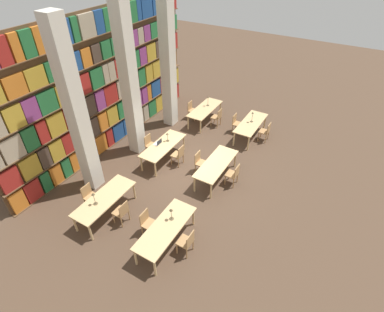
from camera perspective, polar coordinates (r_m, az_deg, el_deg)
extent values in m
plane|color=#4C3828|center=(11.99, -0.48, -2.34)|extent=(40.00, 40.00, 0.00)
cube|color=brown|center=(12.67, -16.14, 13.15)|extent=(10.30, 0.06, 5.50)
cube|color=brown|center=(13.96, -14.23, 2.93)|extent=(10.30, 0.35, 0.03)
cube|color=orange|center=(11.65, -30.32, -7.37)|extent=(0.50, 0.20, 0.79)
cube|color=maroon|center=(11.81, -28.11, -5.78)|extent=(0.56, 0.20, 0.79)
cube|color=#236B38|center=(11.98, -26.18, -4.37)|extent=(0.34, 0.20, 0.79)
cube|color=orange|center=(12.15, -24.56, -3.19)|extent=(0.46, 0.20, 0.79)
cube|color=#236B38|center=(12.34, -22.94, -2.00)|extent=(0.35, 0.20, 0.79)
cube|color=orange|center=(12.56, -21.16, -0.69)|extent=(0.62, 0.20, 0.79)
cube|color=tan|center=(12.88, -19.00, 0.91)|extent=(0.65, 0.20, 0.79)
cube|color=orange|center=(13.20, -17.09, 2.32)|extent=(0.56, 0.20, 0.79)
cube|color=maroon|center=(13.49, -15.55, 3.45)|extent=(0.33, 0.20, 0.79)
cube|color=navy|center=(13.79, -14.03, 4.56)|extent=(0.63, 0.20, 0.79)
cube|color=navy|center=(14.20, -12.22, 5.88)|extent=(0.62, 0.20, 0.79)
cube|color=tan|center=(14.65, -10.41, 7.18)|extent=(0.69, 0.20, 0.79)
cube|color=tan|center=(15.04, -8.96, 8.21)|extent=(0.36, 0.20, 0.79)
cube|color=#236B38|center=(15.40, -7.75, 9.06)|extent=(0.55, 0.20, 0.79)
cube|color=#B7932D|center=(15.85, -6.35, 10.05)|extent=(0.68, 0.20, 0.79)
cube|color=orange|center=(16.33, -4.96, 11.01)|extent=(0.61, 0.20, 0.79)
cube|color=#47382D|center=(16.79, -3.73, 11.85)|extent=(0.48, 0.20, 0.79)
cube|color=maroon|center=(17.09, -2.97, 12.36)|extent=(0.19, 0.20, 0.79)
cube|color=brown|center=(13.48, -14.82, 6.13)|extent=(10.30, 0.35, 0.03)
cube|color=maroon|center=(11.12, -31.49, -3.81)|extent=(0.63, 0.20, 0.78)
cube|color=#B7932D|center=(11.35, -28.58, -1.80)|extent=(0.66, 0.20, 0.78)
cube|color=#47382D|center=(11.56, -26.38, -0.26)|extent=(0.40, 0.20, 0.78)
cube|color=#B7932D|center=(11.76, -24.52, 1.03)|extent=(0.53, 0.20, 0.78)
cube|color=maroon|center=(12.01, -22.51, 2.43)|extent=(0.56, 0.20, 0.78)
cube|color=#84387A|center=(12.27, -20.67, 3.70)|extent=(0.47, 0.20, 0.78)
cube|color=#47382D|center=(12.58, -18.66, 5.08)|extent=(0.65, 0.20, 0.78)
cube|color=orange|center=(12.91, -16.80, 6.35)|extent=(0.45, 0.20, 0.78)
cube|color=#B7932D|center=(13.24, -15.08, 7.51)|extent=(0.57, 0.20, 0.78)
cube|color=#236B38|center=(13.66, -13.14, 8.81)|extent=(0.65, 0.20, 0.78)
cube|color=orange|center=(14.07, -11.43, 9.93)|extent=(0.56, 0.20, 0.78)
cube|color=#84387A|center=(14.39, -10.19, 10.74)|extent=(0.28, 0.20, 0.78)
cube|color=#84387A|center=(14.66, -9.21, 11.37)|extent=(0.37, 0.20, 0.78)
cube|color=orange|center=(14.90, -8.37, 11.91)|extent=(0.28, 0.20, 0.78)
cube|color=navy|center=(15.29, -7.10, 12.71)|extent=(0.70, 0.20, 0.78)
cube|color=maroon|center=(15.69, -5.89, 13.46)|extent=(0.35, 0.20, 0.78)
cube|color=#84387A|center=(16.08, -4.75, 14.16)|extent=(0.56, 0.20, 0.78)
cube|color=#84387A|center=(16.43, -3.81, 14.73)|extent=(0.32, 0.20, 0.78)
cube|color=#B7932D|center=(16.70, -3.13, 15.13)|extent=(0.26, 0.20, 0.78)
cube|color=brown|center=(13.05, -15.46, 9.56)|extent=(10.30, 0.35, 0.03)
cube|color=tan|center=(10.76, -31.14, 1.25)|extent=(0.68, 0.20, 0.79)
cube|color=#236B38|center=(10.98, -28.62, 2.91)|extent=(0.48, 0.20, 0.79)
cube|color=maroon|center=(11.17, -26.77, 4.12)|extent=(0.37, 0.20, 0.79)
cube|color=#B7932D|center=(11.42, -24.59, 5.53)|extent=(0.65, 0.20, 0.79)
cube|color=maroon|center=(11.73, -22.23, 7.05)|extent=(0.55, 0.20, 0.79)
cube|color=#236B38|center=(11.99, -20.48, 8.16)|extent=(0.30, 0.20, 0.79)
cube|color=#47382D|center=(12.23, -18.99, 9.09)|extent=(0.46, 0.20, 0.79)
cube|color=#84387A|center=(12.53, -17.27, 10.16)|extent=(0.45, 0.20, 0.79)
cube|color=maroon|center=(12.89, -15.43, 11.28)|extent=(0.69, 0.20, 0.79)
cube|color=tan|center=(13.23, -13.84, 12.23)|extent=(0.26, 0.20, 0.79)
cube|color=#B7932D|center=(13.53, -12.48, 13.03)|extent=(0.58, 0.20, 0.79)
cube|color=maroon|center=(13.91, -10.96, 13.92)|extent=(0.39, 0.20, 0.79)
cube|color=#236B38|center=(14.23, -9.75, 14.61)|extent=(0.46, 0.20, 0.79)
cube|color=#B7932D|center=(14.62, -8.38, 15.37)|extent=(0.49, 0.20, 0.79)
cube|color=#B7932D|center=(15.03, -7.03, 16.12)|extent=(0.53, 0.20, 0.79)
cube|color=#B7932D|center=(15.47, -5.70, 16.84)|extent=(0.57, 0.20, 0.79)
cube|color=#236B38|center=(15.82, -4.71, 17.37)|extent=(0.27, 0.20, 0.79)
cube|color=orange|center=(16.16, -3.80, 17.85)|extent=(0.46, 0.20, 0.79)
cube|color=brown|center=(12.66, -16.15, 13.21)|extent=(10.30, 0.35, 0.03)
cube|color=#B7932D|center=(10.49, -30.93, 6.33)|extent=(0.58, 0.20, 0.75)
cube|color=#84387A|center=(10.72, -28.51, 7.81)|extent=(0.51, 0.20, 0.75)
cube|color=#236B38|center=(11.00, -26.00, 9.32)|extent=(0.67, 0.20, 0.75)
cube|color=#B7932D|center=(11.28, -23.74, 10.65)|extent=(0.41, 0.20, 0.75)
cube|color=#B7932D|center=(11.52, -22.03, 11.64)|extent=(0.37, 0.20, 0.75)
cube|color=maroon|center=(11.82, -20.10, 12.73)|extent=(0.56, 0.20, 0.75)
cube|color=#236B38|center=(12.21, -17.86, 13.98)|extent=(0.58, 0.20, 0.75)
cube|color=tan|center=(12.50, -16.32, 14.81)|extent=(0.28, 0.20, 0.75)
cube|color=tan|center=(12.71, -15.26, 15.38)|extent=(0.34, 0.20, 0.75)
cube|color=maroon|center=(13.03, -13.79, 16.15)|extent=(0.57, 0.20, 0.75)
cube|color=maroon|center=(13.38, -12.27, 16.93)|extent=(0.35, 0.20, 0.75)
cube|color=#236B38|center=(13.71, -10.95, 17.59)|extent=(0.51, 0.20, 0.75)
cube|color=#84387A|center=(14.08, -9.54, 18.28)|extent=(0.46, 0.20, 0.75)
cube|color=#B7932D|center=(14.52, -8.00, 19.02)|extent=(0.64, 0.20, 0.75)
cube|color=#47382D|center=(15.03, -6.38, 19.78)|extent=(0.63, 0.20, 0.75)
cube|color=#84387A|center=(15.45, -5.14, 20.35)|extent=(0.40, 0.20, 0.75)
cube|color=#84387A|center=(15.81, -4.14, 20.79)|extent=(0.37, 0.20, 0.75)
cube|color=maroon|center=(16.10, -3.37, 21.13)|extent=(0.26, 0.20, 0.75)
cube|color=brown|center=(12.34, -16.90, 17.07)|extent=(10.30, 0.35, 0.03)
cube|color=orange|center=(10.30, -30.83, 11.41)|extent=(0.64, 0.20, 0.65)
cube|color=#B7932D|center=(10.61, -27.79, 13.10)|extent=(0.67, 0.20, 0.65)
cube|color=#236B38|center=(10.87, -25.65, 14.25)|extent=(0.27, 0.20, 0.65)
cube|color=#47382D|center=(11.08, -24.03, 15.10)|extent=(0.45, 0.20, 0.65)
cube|color=navy|center=(11.39, -21.83, 16.22)|extent=(0.62, 0.20, 0.65)
cube|color=orange|center=(11.73, -19.72, 17.27)|extent=(0.41, 0.20, 0.65)
cube|color=#47382D|center=(12.03, -18.01, 18.09)|extent=(0.40, 0.20, 0.65)
cube|color=#236B38|center=(12.36, -16.27, 18.90)|extent=(0.46, 0.20, 0.65)
cube|color=#236B38|center=(12.71, -14.60, 19.66)|extent=(0.45, 0.20, 0.65)
cube|color=#236B38|center=(13.13, -12.72, 20.49)|extent=(0.62, 0.20, 0.65)
cube|color=#84387A|center=(13.51, -11.14, 21.16)|extent=(0.40, 0.20, 0.65)
cube|color=tan|center=(13.81, -9.99, 21.64)|extent=(0.36, 0.20, 0.65)
cube|color=#84387A|center=(14.14, -8.80, 22.12)|extent=(0.42, 0.20, 0.65)
cube|color=#236B38|center=(14.56, -7.36, 22.69)|extent=(0.59, 0.20, 0.65)
cube|color=tan|center=(15.07, -5.78, 23.30)|extent=(0.61, 0.20, 0.65)
cube|color=#236B38|center=(15.55, -4.38, 23.81)|extent=(0.46, 0.20, 0.65)
cube|color=#236B38|center=(15.89, -3.45, 24.14)|extent=(0.23, 0.20, 0.65)
cube|color=brown|center=(12.07, -17.73, 21.11)|extent=(10.30, 0.35, 0.03)
cube|color=maroon|center=(10.00, -32.58, 16.46)|extent=(0.39, 0.20, 0.79)
cube|color=orange|center=(10.18, -30.72, 17.38)|extent=(0.27, 0.20, 0.79)
cube|color=#236B38|center=(10.36, -29.01, 18.21)|extent=(0.39, 0.20, 0.79)
cube|color=orange|center=(10.60, -26.93, 19.19)|extent=(0.48, 0.20, 0.79)
cube|color=orange|center=(10.85, -24.96, 20.08)|extent=(0.38, 0.20, 0.79)
cube|color=navy|center=(11.11, -23.11, 20.89)|extent=(0.38, 0.20, 0.79)
cube|color=#236B38|center=(11.34, -21.60, 21.53)|extent=(0.25, 0.20, 0.79)
cube|color=tan|center=(11.67, -19.55, 22.37)|extent=(0.67, 0.20, 0.79)
cube|color=navy|center=(12.04, -17.49, 23.17)|extent=(0.40, 0.20, 0.79)
cube|color=#236B38|center=(12.35, -15.88, 23.78)|extent=(0.46, 0.20, 0.79)
cube|color=navy|center=(12.65, -14.45, 24.29)|extent=(0.35, 0.20, 0.79)
cube|color=#236B38|center=(12.93, -13.16, 24.75)|extent=(0.37, 0.20, 0.79)
cube|color=#236B38|center=(13.30, -11.61, 25.27)|extent=(0.57, 0.20, 0.79)
cube|color=navy|center=(13.62, -10.32, 25.69)|extent=(0.26, 0.20, 0.79)
cube|color=navy|center=(14.02, -8.85, 26.16)|extent=(0.69, 0.20, 0.79)
cube|color=navy|center=(14.48, -7.27, 26.63)|extent=(0.36, 0.20, 0.79)
cube|color=#47382D|center=(14.89, -5.92, 27.02)|extent=(0.63, 0.20, 0.79)
cube|color=#84387A|center=(15.34, -4.60, 27.39)|extent=(0.42, 0.20, 0.79)
cube|color=beige|center=(10.20, -21.16, 7.54)|extent=(0.51, 0.51, 6.00)
cube|color=beige|center=(11.75, -11.84, 13.25)|extent=(0.51, 0.51, 6.00)
cube|color=beige|center=(13.61, -4.60, 17.29)|extent=(0.51, 0.51, 6.00)
cube|color=tan|center=(9.00, -5.05, -13.44)|extent=(2.23, 0.83, 0.04)
cylinder|color=tan|center=(8.70, -7.08, -20.38)|extent=(0.07, 0.07, 0.70)
cylinder|color=tan|center=(9.71, 0.26, -11.54)|extent=(0.07, 0.07, 0.70)
cylinder|color=tan|center=(8.97, -10.72, -18.35)|extent=(0.07, 0.07, 0.70)
cylinder|color=tan|center=(9.95, -3.12, -10.04)|extent=(0.07, 0.07, 0.70)
cylinder|color=tan|center=(9.16, -2.90, -17.21)|extent=(0.04, 0.04, 0.43)
cylinder|color=tan|center=(9.33, -1.66, -15.66)|extent=(0.04, 0.04, 0.43)
cylinder|color=tan|center=(9.05, -1.00, -18.12)|extent=(0.04, 0.04, 0.43)
cylinder|color=tan|center=(9.23, 0.21, -16.53)|extent=(0.04, 0.04, 0.43)
cube|color=tan|center=(9.00, -1.36, -16.00)|extent=(0.42, 0.40, 0.04)
cube|color=tan|center=(8.75, -0.31, -15.60)|extent=(0.40, 0.03, 0.42)
cylinder|color=tan|center=(9.68, -6.48, -13.34)|extent=(0.04, 0.04, 0.43)
cylinder|color=tan|center=(9.51, -7.78, -14.76)|extent=(0.04, 0.04, 0.43)
cylinder|color=tan|center=(9.82, -8.13, -12.51)|extent=(0.04, 0.04, 0.43)
cylinder|color=tan|center=(9.65, -9.44, -13.88)|extent=(0.04, 0.04, 0.43)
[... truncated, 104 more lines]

